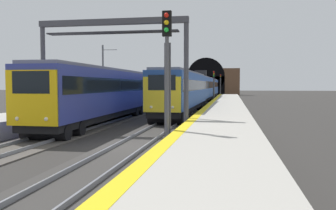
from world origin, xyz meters
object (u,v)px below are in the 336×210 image
at_px(train_adjacent_platform, 155,89).
at_px(overhead_signal_gantry, 112,46).
at_px(catenary_mast_near, 103,76).
at_px(train_main_approaching, 201,88).
at_px(railway_signal_near, 167,69).
at_px(railway_signal_mid, 214,84).
at_px(railway_signal_far, 220,83).

relative_size(train_adjacent_platform, overhead_signal_gantry, 6.13).
distance_m(train_adjacent_platform, catenary_mast_near, 6.58).
height_order(overhead_signal_gantry, catenary_mast_near, catenary_mast_near).
height_order(train_main_approaching, overhead_signal_gantry, overhead_signal_gantry).
distance_m(railway_signal_near, railway_signal_mid, 40.21).
height_order(railway_signal_mid, catenary_mast_near, catenary_mast_near).
xyz_separation_m(train_main_approaching, railway_signal_far, (36.68, -1.81, 0.83)).
bearing_deg(train_main_approaching, railway_signal_near, 3.54).
relative_size(railway_signal_near, railway_signal_far, 1.09).
bearing_deg(railway_signal_far, train_main_approaching, -2.83).
height_order(railway_signal_mid, railway_signal_far, railway_signal_far).
relative_size(railway_signal_far, catenary_mast_near, 0.70).
height_order(railway_signal_near, overhead_signal_gantry, overhead_signal_gantry).
bearing_deg(railway_signal_mid, railway_signal_near, 0.00).
bearing_deg(railway_signal_near, railway_signal_far, -180.00).
xyz_separation_m(railway_signal_far, overhead_signal_gantry, (-68.91, 4.33, 1.99)).
xyz_separation_m(railway_signal_near, catenary_mast_near, (27.02, 12.97, 0.42)).
bearing_deg(train_main_approaching, catenary_mast_near, -45.40).
bearing_deg(catenary_mast_near, train_adjacent_platform, -73.92).
distance_m(railway_signal_near, railway_signal_far, 74.40).
distance_m(train_main_approaching, railway_signal_far, 36.73).
bearing_deg(overhead_signal_gantry, train_main_approaching, -4.46).
relative_size(train_main_approaching, overhead_signal_gantry, 6.34).
xyz_separation_m(train_main_approaching, catenary_mast_near, (-10.70, 11.16, 1.62)).
bearing_deg(overhead_signal_gantry, catenary_mast_near, 21.87).
bearing_deg(train_adjacent_platform, railway_signal_near, 12.75).
distance_m(railway_signal_far, catenary_mast_near, 49.13).
bearing_deg(railway_signal_near, train_adjacent_platform, -166.63).
relative_size(train_main_approaching, railway_signal_near, 9.73).
bearing_deg(train_main_approaching, railway_signal_mid, 144.65).
height_order(train_main_approaching, catenary_mast_near, catenary_mast_near).
distance_m(railway_signal_near, overhead_signal_gantry, 7.18).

